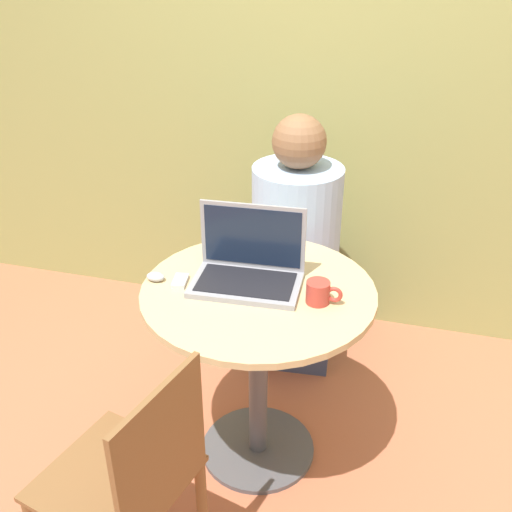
# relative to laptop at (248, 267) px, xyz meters

# --- Properties ---
(ground_plane) EXTENTS (12.00, 12.00, 0.00)m
(ground_plane) POSITION_rel_laptop_xyz_m (0.05, -0.04, -0.83)
(ground_plane) COLOR #B26042
(back_wall) EXTENTS (7.00, 0.05, 2.60)m
(back_wall) POSITION_rel_laptop_xyz_m (0.05, 1.05, 0.47)
(back_wall) COLOR #939956
(back_wall) RESTS_ON ground_plane
(round_table) EXTENTS (0.82, 0.82, 0.77)m
(round_table) POSITION_rel_laptop_xyz_m (0.05, -0.04, -0.25)
(round_table) COLOR #4C4C51
(round_table) RESTS_ON ground_plane
(laptop) EXTENTS (0.39, 0.26, 0.27)m
(laptop) POSITION_rel_laptop_xyz_m (0.00, 0.00, 0.00)
(laptop) COLOR gray
(laptop) RESTS_ON round_table
(cell_phone) EXTENTS (0.06, 0.09, 0.02)m
(cell_phone) POSITION_rel_laptop_xyz_m (-0.23, -0.07, -0.05)
(cell_phone) COLOR silver
(cell_phone) RESTS_ON round_table
(computer_mouse) EXTENTS (0.07, 0.05, 0.03)m
(computer_mouse) POSITION_rel_laptop_xyz_m (-0.32, -0.08, -0.04)
(computer_mouse) COLOR #B2B2B7
(computer_mouse) RESTS_ON round_table
(coffee_cup) EXTENTS (0.12, 0.08, 0.08)m
(coffee_cup) POSITION_rel_laptop_xyz_m (0.26, -0.07, -0.02)
(coffee_cup) COLOR #B2382D
(coffee_cup) RESTS_ON round_table
(chair_empty) EXTENTS (0.48, 0.48, 0.86)m
(chair_empty) POSITION_rel_laptop_xyz_m (-0.16, -0.67, -0.38)
(chair_empty) COLOR brown
(chair_empty) RESTS_ON ground_plane
(person_seated) EXTENTS (0.42, 0.62, 1.21)m
(person_seated) POSITION_rel_laptop_xyz_m (0.04, 0.67, -0.33)
(person_seated) COLOR #3D4766
(person_seated) RESTS_ON ground_plane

